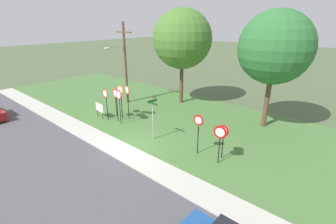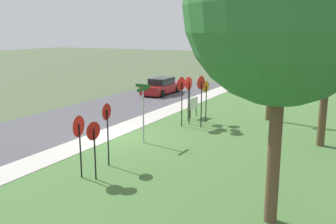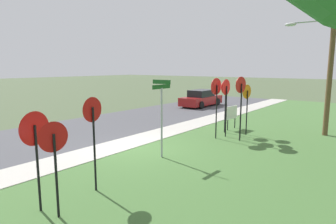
{
  "view_description": "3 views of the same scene",
  "coord_description": "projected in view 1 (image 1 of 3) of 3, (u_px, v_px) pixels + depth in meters",
  "views": [
    {
      "loc": [
        10.77,
        -8.86,
        7.7
      ],
      "look_at": [
        0.7,
        2.75,
        1.82
      ],
      "focal_mm": 25.6,
      "sensor_mm": 36.0,
      "label": 1
    },
    {
      "loc": [
        15.33,
        10.98,
        5.34
      ],
      "look_at": [
        -0.59,
        2.52,
        1.47
      ],
      "focal_mm": 40.58,
      "sensor_mm": 36.0,
      "label": 2
    },
    {
      "loc": [
        8.4,
        8.19,
        3.35
      ],
      "look_at": [
        -0.08,
        1.66,
        1.68
      ],
      "focal_mm": 31.16,
      "sensor_mm": 36.0,
      "label": 3
    }
  ],
  "objects": [
    {
      "name": "notice_board",
      "position": [
        100.0,
        108.0,
        19.92
      ],
      "size": [
        1.1,
        0.1,
        1.25
      ],
      "rotation": [
        0.0,
        0.0,
        -0.07
      ],
      "color": "black",
      "rests_on": "grass_median"
    },
    {
      "name": "oak_tree_left",
      "position": [
        182.0,
        39.0,
        21.92
      ],
      "size": [
        5.43,
        5.43,
        8.8
      ],
      "color": "brown",
      "rests_on": "grass_median"
    },
    {
      "name": "stop_sign_near_right",
      "position": [
        127.0,
        95.0,
        19.18
      ],
      "size": [
        0.72,
        0.17,
        2.88
      ],
      "rotation": [
        0.0,
        0.0,
        -0.2
      ],
      "color": "black",
      "rests_on": "grass_median"
    },
    {
      "name": "road_asphalt",
      "position": [
        61.0,
        182.0,
        12.21
      ],
      "size": [
        44.0,
        6.4,
        0.01
      ],
      "primitive_type": "cube",
      "color": "#4C4C51",
      "rests_on": "ground_plane"
    },
    {
      "name": "stop_sign_far_left",
      "position": [
        115.0,
        96.0,
        19.91
      ],
      "size": [
        0.68,
        0.15,
        2.46
      ],
      "rotation": [
        0.0,
        0.0,
        -0.18
      ],
      "color": "black",
      "rests_on": "grass_median"
    },
    {
      "name": "ground_plane",
      "position": [
        132.0,
        147.0,
        15.6
      ],
      "size": [
        160.0,
        160.0,
        0.0
      ],
      "primitive_type": "plane",
      "color": "#4C5B3D"
    },
    {
      "name": "stop_sign_far_right",
      "position": [
        116.0,
        98.0,
        18.8
      ],
      "size": [
        0.74,
        0.1,
        2.73
      ],
      "rotation": [
        0.0,
        0.0,
        -0.04
      ],
      "color": "black",
      "rests_on": "grass_median"
    },
    {
      "name": "stop_sign_near_left",
      "position": [
        119.0,
        99.0,
        18.27
      ],
      "size": [
        0.75,
        0.13,
        2.8
      ],
      "rotation": [
        0.0,
        0.0,
        -0.14
      ],
      "color": "black",
      "rests_on": "grass_median"
    },
    {
      "name": "street_name_post",
      "position": [
        153.0,
        116.0,
        15.96
      ],
      "size": [
        0.96,
        0.82,
        2.85
      ],
      "rotation": [
        0.0,
        0.0,
        -0.03
      ],
      "color": "#9EA0A8",
      "rests_on": "grass_median"
    },
    {
      "name": "stop_sign_far_center",
      "position": [
        121.0,
        95.0,
        19.38
      ],
      "size": [
        0.67,
        0.14,
        2.81
      ],
      "rotation": [
        0.0,
        0.0,
        0.17
      ],
      "color": "black",
      "rests_on": "grass_median"
    },
    {
      "name": "stop_sign_center_tall",
      "position": [
        106.0,
        98.0,
        18.99
      ],
      "size": [
        0.68,
        0.12,
        2.64
      ],
      "rotation": [
        0.0,
        0.0,
        -0.1
      ],
      "color": "black",
      "rests_on": "grass_median"
    },
    {
      "name": "yield_sign_far_left",
      "position": [
        223.0,
        134.0,
        13.69
      ],
      "size": [
        0.67,
        0.12,
        2.16
      ],
      "rotation": [
        0.0,
        0.0,
        -0.12
      ],
      "color": "black",
      "rests_on": "grass_median"
    },
    {
      "name": "yield_sign_near_right",
      "position": [
        220.0,
        136.0,
        13.16
      ],
      "size": [
        0.78,
        0.16,
        2.34
      ],
      "rotation": [
        0.0,
        0.0,
        0.16
      ],
      "color": "black",
      "rests_on": "grass_median"
    },
    {
      "name": "yield_sign_near_left",
      "position": [
        198.0,
        125.0,
        14.12
      ],
      "size": [
        0.66,
        0.12,
        2.54
      ],
      "rotation": [
        0.0,
        0.0,
        0.1
      ],
      "color": "black",
      "rests_on": "grass_median"
    },
    {
      "name": "sidewalk_strip",
      "position": [
        123.0,
        151.0,
        15.02
      ],
      "size": [
        44.0,
        1.6,
        0.06
      ],
      "primitive_type": "cube",
      "color": "#BCB7AD",
      "rests_on": "ground_plane"
    },
    {
      "name": "utility_pole",
      "position": [
        124.0,
        61.0,
        22.54
      ],
      "size": [
        2.1,
        2.34,
        7.59
      ],
      "color": "brown",
      "rests_on": "grass_median"
    },
    {
      "name": "grass_median",
      "position": [
        187.0,
        120.0,
        19.83
      ],
      "size": [
        44.0,
        12.0,
        0.04
      ],
      "primitive_type": "cube",
      "color": "#477038",
      "rests_on": "ground_plane"
    },
    {
      "name": "oak_tree_right",
      "position": [
        275.0,
        48.0,
        16.57
      ],
      "size": [
        5.12,
        5.12,
        8.48
      ],
      "color": "brown",
      "rests_on": "grass_median"
    }
  ]
}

